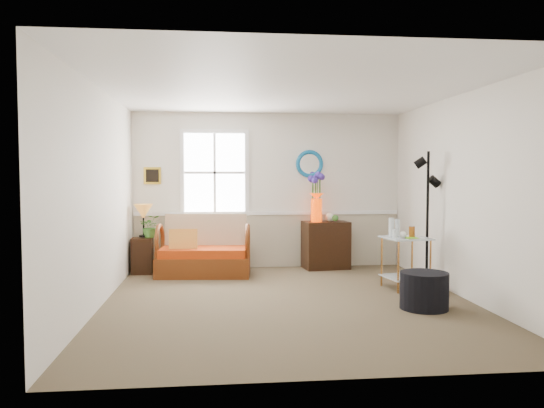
{
  "coord_description": "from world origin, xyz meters",
  "views": [
    {
      "loc": [
        -0.87,
        -6.4,
        1.57
      ],
      "look_at": [
        -0.14,
        0.55,
        1.18
      ],
      "focal_mm": 35.0,
      "sensor_mm": 36.0,
      "label": 1
    }
  ],
  "objects": [
    {
      "name": "mirror",
      "position": [
        0.7,
        2.48,
        1.75
      ],
      "size": [
        0.47,
        0.07,
        0.47
      ],
      "primitive_type": "torus",
      "rotation": [
        1.57,
        0.0,
        0.0
      ],
      "color": "#177CB6",
      "rests_on": "walls"
    },
    {
      "name": "wainscot",
      "position": [
        0.0,
        2.48,
        0.45
      ],
      "size": [
        4.46,
        0.02,
        0.9
      ],
      "primitive_type": "cube",
      "color": "#ADA189",
      "rests_on": "walls"
    },
    {
      "name": "chair_rail",
      "position": [
        0.0,
        2.47,
        0.92
      ],
      "size": [
        4.46,
        0.04,
        0.06
      ],
      "primitive_type": "cube",
      "color": "white",
      "rests_on": "walls"
    },
    {
      "name": "lamp_stand",
      "position": [
        -2.05,
        2.11,
        0.28
      ],
      "size": [
        0.33,
        0.33,
        0.57
      ],
      "primitive_type": null,
      "rotation": [
        0.0,
        0.0,
        0.02
      ],
      "color": "black",
      "rests_on": "floor"
    },
    {
      "name": "side_table",
      "position": [
        1.7,
        0.58,
        0.36
      ],
      "size": [
        0.65,
        0.65,
        0.71
      ],
      "primitive_type": null,
      "rotation": [
        0.0,
        0.0,
        0.16
      ],
      "color": "#C6813A",
      "rests_on": "floor"
    },
    {
      "name": "window",
      "position": [
        -0.9,
        2.47,
        1.6
      ],
      "size": [
        1.14,
        0.06,
        1.44
      ],
      "primitive_type": null,
      "color": "white",
      "rests_on": "walls"
    },
    {
      "name": "potted_plant",
      "position": [
        -1.92,
        2.12,
        0.71
      ],
      "size": [
        0.38,
        0.41,
        0.28
      ],
      "primitive_type": "imported",
      "rotation": [
        0.0,
        0.0,
        0.17
      ],
      "color": "#3B762B",
      "rests_on": "lamp_stand"
    },
    {
      "name": "picture",
      "position": [
        -1.92,
        2.48,
        1.55
      ],
      "size": [
        0.28,
        0.03,
        0.28
      ],
      "primitive_type": "cube",
      "color": "gold",
      "rests_on": "walls"
    },
    {
      "name": "cabinet",
      "position": [
        0.94,
        2.26,
        0.39
      ],
      "size": [
        0.78,
        0.55,
        0.79
      ],
      "primitive_type": null,
      "rotation": [
        0.0,
        0.0,
        0.12
      ],
      "color": "black",
      "rests_on": "floor"
    },
    {
      "name": "flower_vase",
      "position": [
        0.77,
        2.22,
        1.18
      ],
      "size": [
        0.31,
        0.31,
        0.8
      ],
      "primitive_type": null,
      "rotation": [
        0.0,
        0.0,
        0.41
      ],
      "color": "#F63B00",
      "rests_on": "cabinet"
    },
    {
      "name": "walls",
      "position": [
        0.0,
        0.0,
        1.3
      ],
      "size": [
        4.51,
        5.01,
        2.6
      ],
      "color": "silver",
      "rests_on": "floor"
    },
    {
      "name": "ottoman",
      "position": [
        1.54,
        -0.5,
        0.22
      ],
      "size": [
        0.57,
        0.57,
        0.43
      ],
      "primitive_type": "cylinder",
      "rotation": [
        0.0,
        0.0,
        0.02
      ],
      "color": "black",
      "rests_on": "floor"
    },
    {
      "name": "floor_lamp",
      "position": [
        2.06,
        0.7,
        0.95
      ],
      "size": [
        0.36,
        0.36,
        1.89
      ],
      "primitive_type": null,
      "rotation": [
        0.0,
        0.0,
        -0.39
      ],
      "color": "black",
      "rests_on": "floor"
    },
    {
      "name": "throw_pillow",
      "position": [
        -1.38,
        1.78,
        0.52
      ],
      "size": [
        0.43,
        0.11,
        0.43
      ],
      "primitive_type": null,
      "rotation": [
        0.0,
        0.0,
        -0.01
      ],
      "color": "#D65D1C",
      "rests_on": "loveseat"
    },
    {
      "name": "table_lamp",
      "position": [
        -2.03,
        2.13,
        0.83
      ],
      "size": [
        0.36,
        0.36,
        0.53
      ],
      "primitive_type": null,
      "rotation": [
        0.0,
        0.0,
        0.29
      ],
      "color": "orange",
      "rests_on": "lamp_stand"
    },
    {
      "name": "tabletop_items",
      "position": [
        1.68,
        0.62,
        0.84
      ],
      "size": [
        0.44,
        0.44,
        0.25
      ],
      "primitive_type": null,
      "rotation": [
        0.0,
        0.0,
        0.05
      ],
      "color": "silver",
      "rests_on": "side_table"
    },
    {
      "name": "loveseat",
      "position": [
        -1.07,
        1.87,
        0.47
      ],
      "size": [
        1.49,
        0.93,
        0.93
      ],
      "primitive_type": null,
      "rotation": [
        0.0,
        0.0,
        -0.09
      ],
      "color": "#5C3412",
      "rests_on": "floor"
    },
    {
      "name": "ceiling",
      "position": [
        0.0,
        0.0,
        2.6
      ],
      "size": [
        4.5,
        5.0,
        0.01
      ],
      "primitive_type": "cube",
      "color": "white",
      "rests_on": "walls"
    },
    {
      "name": "floor",
      "position": [
        0.0,
        0.0,
        0.0
      ],
      "size": [
        4.5,
        5.0,
        0.01
      ],
      "primitive_type": "cube",
      "color": "brown",
      "rests_on": "ground"
    }
  ]
}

